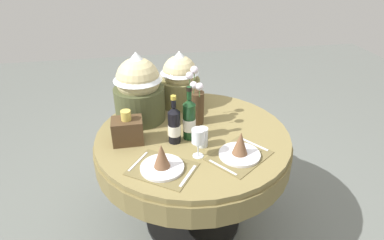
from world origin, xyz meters
TOP-DOWN VIEW (x-y plane):
  - ground at (0.00, 0.00)m, footprint 8.00×8.00m
  - dining_table at (0.00, 0.00)m, footprint 1.27×1.27m
  - place_setting_left at (-0.23, -0.34)m, footprint 0.43×0.41m
  - place_setting_right at (0.22, -0.30)m, footprint 0.43×0.41m
  - flower_vase at (0.05, 0.14)m, footprint 0.12×0.20m
  - wine_bottle_left at (-0.03, -0.05)m, footprint 0.08×0.08m
  - wine_bottle_centre at (-0.13, -0.08)m, footprint 0.08×0.08m
  - wine_glass_left at (-0.02, -0.25)m, footprint 0.08×0.08m
  - tumbler_near_left at (0.03, -0.15)m, footprint 0.07×0.07m
  - gift_tub_back_left at (-0.32, 0.26)m, footprint 0.34×0.34m
  - gift_tub_back_centre at (-0.02, 0.44)m, footprint 0.29×0.29m
  - woven_basket_side_left at (-0.41, -0.03)m, footprint 0.18×0.13m

SIDE VIEW (x-z plane):
  - ground at x=0.00m, z-range 0.00..0.00m
  - dining_table at x=0.00m, z-range 0.25..1.01m
  - place_setting_left at x=-0.23m, z-range 0.73..0.89m
  - place_setting_right at x=0.22m, z-range 0.73..0.89m
  - tumbler_near_left at x=0.03m, z-range 0.76..0.88m
  - woven_basket_side_left at x=-0.41m, z-range 0.74..0.95m
  - wine_bottle_centre at x=-0.13m, z-range 0.73..1.04m
  - wine_glass_left at x=-0.02m, z-range 0.80..0.98m
  - wine_bottle_left at x=-0.03m, z-range 0.72..1.07m
  - flower_vase at x=0.05m, z-range 0.72..1.10m
  - gift_tub_back_centre at x=-0.02m, z-range 0.77..1.18m
  - gift_tub_back_left at x=-0.32m, z-range 0.77..1.25m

